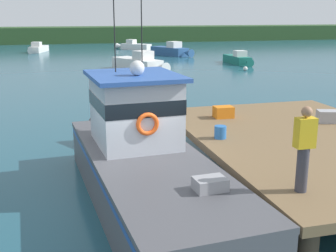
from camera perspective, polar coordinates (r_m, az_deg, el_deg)
name	(u,v)px	position (r m, az deg, el deg)	size (l,w,h in m)	color
ground_plane	(136,197)	(10.96, -4.23, -9.30)	(200.00, 200.00, 0.00)	#1E4C5B
dock	(309,141)	(12.34, 18.12, -1.95)	(6.00, 9.00, 1.20)	#4C3D2D
main_fishing_boat	(142,159)	(10.58, -3.42, -4.33)	(3.08, 9.90, 4.80)	#4C4C51
crate_single_far	(223,112)	(13.95, 7.33, 1.84)	(0.60, 0.44, 0.36)	orange
crate_stack_mid_dock	(327,116)	(14.09, 20.29, 1.18)	(0.60, 0.44, 0.37)	#9E9EA3
bait_bucket	(220,132)	(11.61, 6.92, -0.81)	(0.32, 0.32, 0.34)	#2866B2
deckhand_by_the_boat	(304,148)	(8.30, 17.50, -2.73)	(0.36, 0.22, 1.63)	#383842
moored_boat_near_channel	(172,51)	(47.95, 0.50, 9.92)	(3.58, 5.96, 1.53)	#285184
moored_boat_far_left	(134,46)	(56.36, -4.56, 10.48)	(4.23, 4.10, 1.25)	white
moored_boat_off_the_point	(238,59)	(40.23, 9.27, 8.69)	(1.28, 4.85, 1.23)	#196B5B
moored_boat_mid_harbor	(38,49)	(54.17, -16.80, 9.74)	(2.36, 4.92, 1.23)	silver
moored_boat_outer_mooring	(140,64)	(35.14, -3.71, 8.22)	(3.72, 6.23, 1.60)	white
mooring_buoy_spare_mooring	(245,69)	(35.42, 10.18, 7.46)	(0.35, 0.35, 0.35)	silver
far_shoreline	(61,35)	(71.95, -13.88, 11.61)	(120.00, 8.00, 2.40)	#284723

